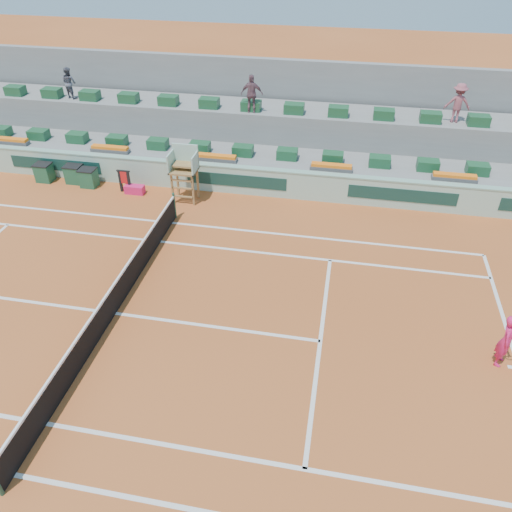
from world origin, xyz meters
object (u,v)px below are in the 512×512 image
object	(u,v)px
player_bag	(135,189)
umpire_chair	(184,166)
tennis_player	(507,340)
drink_cooler_a	(88,178)

from	to	relation	value
player_bag	umpire_chair	distance (m)	2.76
player_bag	tennis_player	bearing A→B (deg)	-28.34
umpire_chair	tennis_player	world-z (taller)	umpire_chair
player_bag	umpire_chair	size ratio (longest dim) A/B	0.35
tennis_player	drink_cooler_a	bearing A→B (deg)	154.40
player_bag	drink_cooler_a	distance (m)	2.28
player_bag	drink_cooler_a	xyz separation A→B (m)	(-2.26, 0.25, 0.23)
drink_cooler_a	umpire_chair	bearing A→B (deg)	-3.87
player_bag	tennis_player	world-z (taller)	tennis_player
umpire_chair	tennis_player	xyz separation A→B (m)	(11.36, -7.36, -0.70)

